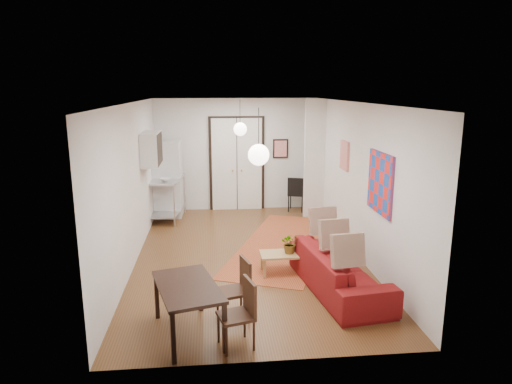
{
  "coord_description": "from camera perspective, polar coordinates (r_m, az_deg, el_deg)",
  "views": [
    {
      "loc": [
        -0.66,
        -8.28,
        3.18
      ],
      "look_at": [
        0.16,
        0.02,
        1.25
      ],
      "focal_mm": 32.0,
      "sensor_mm": 36.0,
      "label": 1
    }
  ],
  "objects": [
    {
      "name": "double_doors",
      "position": [
        11.92,
        -2.41,
        3.45
      ],
      "size": [
        1.44,
        0.06,
        2.5
      ],
      "primitive_type": "cube",
      "color": "white",
      "rests_on": "wall_back"
    },
    {
      "name": "sofa",
      "position": [
        7.46,
        10.3,
        -9.57
      ],
      "size": [
        1.22,
        2.42,
        0.68
      ],
      "primitive_type": "imported",
      "rotation": [
        0.0,
        0.0,
        1.71
      ],
      "color": "maroon",
      "rests_on": "floor"
    },
    {
      "name": "wall_front",
      "position": [
        5.13,
        2.07,
        -6.68
      ],
      "size": [
        4.2,
        0.02,
        2.9
      ],
      "primitive_type": "cube",
      "color": "silver",
      "rests_on": "floor"
    },
    {
      "name": "dining_chair_far",
      "position": [
        5.88,
        -2.6,
        -14.14
      ],
      "size": [
        0.5,
        0.63,
        0.86
      ],
      "rotation": [
        0.0,
        0.0,
        -1.3
      ],
      "color": "#372011",
      "rests_on": "floor"
    },
    {
      "name": "ceiling",
      "position": [
        8.31,
        -1.12,
        11.1
      ],
      "size": [
        4.2,
        7.0,
        0.02
      ],
      "primitive_type": "cube",
      "color": "white",
      "rests_on": "wall_back"
    },
    {
      "name": "stub_partition",
      "position": [
        11.25,
        7.32,
        4.07
      ],
      "size": [
        0.5,
        0.1,
        2.9
      ],
      "primitive_type": "cube",
      "color": "silver",
      "rests_on": "floor"
    },
    {
      "name": "potted_plant",
      "position": [
        7.92,
        4.31,
        -6.38
      ],
      "size": [
        0.29,
        0.33,
        0.36
      ],
      "primitive_type": "imported",
      "rotation": [
        0.0,
        0.0,
        0.01
      ],
      "color": "#345D2A",
      "rests_on": "coffee_table"
    },
    {
      "name": "fridge",
      "position": [
        11.54,
        -10.96,
        1.61
      ],
      "size": [
        0.7,
        0.7,
        1.89
      ],
      "primitive_type": "cube",
      "rotation": [
        0.0,
        0.0,
        -0.05
      ],
      "color": "silver",
      "rests_on": "floor"
    },
    {
      "name": "floor",
      "position": [
        8.89,
        -1.04,
        -7.92
      ],
      "size": [
        7.0,
        7.0,
        0.0
      ],
      "primitive_type": "plane",
      "color": "brown",
      "rests_on": "ground"
    },
    {
      "name": "coffee_table",
      "position": [
        7.99,
        3.57,
        -7.97
      ],
      "size": [
        0.84,
        0.47,
        0.37
      ],
      "rotation": [
        0.0,
        0.0,
        0.01
      ],
      "color": "tan",
      "rests_on": "floor"
    },
    {
      "name": "kilim_rug",
      "position": [
        9.49,
        3.39,
        -6.53
      ],
      "size": [
        2.95,
        4.44,
        0.01
      ],
      "primitive_type": "cube",
      "rotation": [
        0.0,
        0.0,
        -0.37
      ],
      "color": "#AA532A",
      "rests_on": "floor"
    },
    {
      "name": "wall_right",
      "position": [
        8.9,
        12.53,
        1.5
      ],
      "size": [
        0.02,
        7.0,
        2.9
      ],
      "primitive_type": "cube",
      "color": "silver",
      "rests_on": "floor"
    },
    {
      "name": "wall_cabinet",
      "position": [
        9.95,
        -12.94,
        5.3
      ],
      "size": [
        0.35,
        1.0,
        0.7
      ],
      "primitive_type": "cube",
      "color": "silver",
      "rests_on": "wall_left"
    },
    {
      "name": "dining_chair_near",
      "position": [
        6.51,
        -2.94,
        -11.33
      ],
      "size": [
        0.5,
        0.63,
        0.86
      ],
      "rotation": [
        0.0,
        0.0,
        -1.3
      ],
      "color": "#372011",
      "rests_on": "floor"
    },
    {
      "name": "pendant_front",
      "position": [
        6.38,
        0.33,
        4.67
      ],
      "size": [
        0.3,
        0.3,
        0.8
      ],
      "color": "white",
      "rests_on": "ceiling"
    },
    {
      "name": "bowl",
      "position": [
        10.92,
        -11.28,
        1.54
      ],
      "size": [
        0.31,
        0.31,
        0.06
      ],
      "primitive_type": "imported",
      "rotation": [
        0.0,
        0.0,
        -0.38
      ],
      "color": "silver",
      "rests_on": "kitchen_counter"
    },
    {
      "name": "soap_bottle",
      "position": [
        11.44,
        -11.04,
        2.46
      ],
      "size": [
        0.13,
        0.13,
        0.21
      ],
      "primitive_type": "imported",
      "rotation": [
        0.0,
        0.0,
        -0.38
      ],
      "color": "teal",
      "rests_on": "kitchen_counter"
    },
    {
      "name": "dining_table",
      "position": [
        6.07,
        -8.55,
        -12.09
      ],
      "size": [
        1.03,
        1.4,
        0.69
      ],
      "rotation": [
        0.0,
        0.0,
        0.27
      ],
      "color": "black",
      "rests_on": "floor"
    },
    {
      "name": "pendant_back",
      "position": [
        10.34,
        -1.99,
        7.86
      ],
      "size": [
        0.3,
        0.3,
        0.8
      ],
      "color": "white",
      "rests_on": "ceiling"
    },
    {
      "name": "wall_left",
      "position": [
        8.58,
        -15.2,
        0.94
      ],
      "size": [
        0.02,
        7.0,
        2.9
      ],
      "primitive_type": "cube",
      "color": "silver",
      "rests_on": "floor"
    },
    {
      "name": "wall_back",
      "position": [
        11.93,
        -2.43,
        4.67
      ],
      "size": [
        4.2,
        0.02,
        2.9
      ],
      "primitive_type": "cube",
      "color": "silver",
      "rests_on": "floor"
    },
    {
      "name": "kitchen_counter",
      "position": [
        11.29,
        -11.03,
        -0.0
      ],
      "size": [
        0.85,
        1.42,
        1.02
      ],
      "rotation": [
        0.0,
        0.0,
        -0.14
      ],
      "color": "silver",
      "rests_on": "floor"
    },
    {
      "name": "painting_popart",
      "position": [
        7.7,
        15.28,
        1.1
      ],
      "size": [
        0.05,
        1.0,
        1.0
      ],
      "primitive_type": "cube",
      "color": "red",
      "rests_on": "wall_right"
    },
    {
      "name": "black_side_chair",
      "position": [
        12.02,
        5.01,
        0.24
      ],
      "size": [
        0.52,
        0.53,
        0.91
      ],
      "rotation": [
        0.0,
        0.0,
        2.82
      ],
      "color": "black",
      "rests_on": "floor"
    },
    {
      "name": "painting_abstract",
      "position": [
        9.58,
        11.02,
        4.51
      ],
      "size": [
        0.05,
        0.5,
        0.6
      ],
      "primitive_type": "cube",
      "color": "#F4E3CB",
      "rests_on": "wall_right"
    },
    {
      "name": "print_left",
      "position": [
        10.45,
        -13.44,
        5.91
      ],
      "size": [
        0.03,
        0.44,
        0.54
      ],
      "primitive_type": "cube",
      "color": "#A47344",
      "rests_on": "wall_left"
    },
    {
      "name": "poster_back",
      "position": [
        11.99,
        3.09,
        5.43
      ],
      "size": [
        0.4,
        0.03,
        0.5
      ],
      "primitive_type": "cube",
      "color": "red",
      "rests_on": "wall_back"
    }
  ]
}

